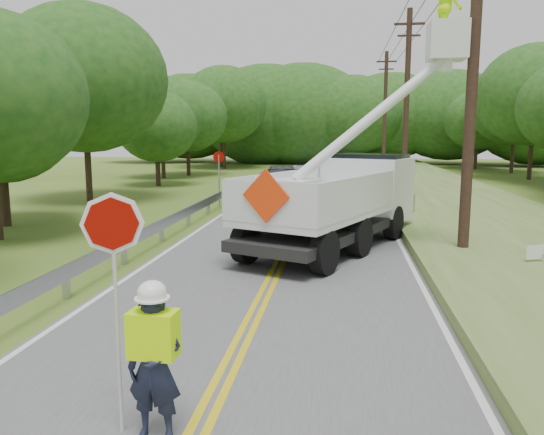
# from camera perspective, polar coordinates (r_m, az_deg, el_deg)

# --- Properties ---
(ground) EXTENTS (140.00, 140.00, 0.00)m
(ground) POSITION_cam_1_polar(r_m,az_deg,el_deg) (7.20, -6.63, -19.57)
(ground) COLOR #3C5718
(ground) RESTS_ON ground
(road) EXTENTS (7.20, 96.00, 0.03)m
(road) POSITION_cam_1_polar(r_m,az_deg,el_deg) (20.47, 2.92, -0.65)
(road) COLOR #505153
(road) RESTS_ON ground
(guardrail) EXTENTS (0.18, 48.00, 0.77)m
(guardrail) POSITION_cam_1_polar(r_m,az_deg,el_deg) (21.95, -7.39, 1.37)
(guardrail) COLOR #9EA3A7
(guardrail) RESTS_ON ground
(utility_poles) EXTENTS (1.60, 43.30, 10.00)m
(utility_poles) POSITION_cam_1_polar(r_m,az_deg,el_deg) (23.46, 16.25, 13.12)
(utility_poles) COLOR black
(utility_poles) RESTS_ON ground
(tall_grass_verge) EXTENTS (7.00, 96.00, 0.30)m
(tall_grass_verge) POSITION_cam_1_polar(r_m,az_deg,el_deg) (21.12, 22.50, -0.65)
(tall_grass_verge) COLOR #53672A
(tall_grass_verge) RESTS_ON ground
(treeline_left) EXTENTS (9.69, 53.01, 9.98)m
(treeline_left) POSITION_cam_1_polar(r_m,az_deg,el_deg) (38.63, -11.16, 11.88)
(treeline_left) COLOR #332319
(treeline_left) RESTS_ON ground
(treeline_horizon) EXTENTS (56.23, 14.41, 11.89)m
(treeline_horizon) POSITION_cam_1_polar(r_m,az_deg,el_deg) (62.43, 6.25, 10.83)
(treeline_horizon) COLOR #194616
(treeline_horizon) RESTS_ON ground
(flagger) EXTENTS (1.10, 0.44, 2.79)m
(flagger) POSITION_cam_1_polar(r_m,az_deg,el_deg) (6.20, -12.65, -14.20)
(flagger) COLOR #191E33
(flagger) RESTS_ON road
(bucket_truck) EXTENTS (6.17, 8.21, 7.53)m
(bucket_truck) POSITION_cam_1_polar(r_m,az_deg,el_deg) (16.83, 8.70, 2.92)
(bucket_truck) COLOR black
(bucket_truck) RESTS_ON road
(suv_silver) EXTENTS (4.90, 6.55, 1.65)m
(suv_silver) POSITION_cam_1_polar(r_m,az_deg,el_deg) (23.13, -0.67, 2.56)
(suv_silver) COLOR #A8ACAF
(suv_silver) RESTS_ON road
(suv_darkgrey) EXTENTS (2.97, 5.76, 1.60)m
(suv_darkgrey) POSITION_cam_1_polar(r_m,az_deg,el_deg) (31.44, 1.07, 4.21)
(suv_darkgrey) COLOR #3A3D42
(suv_darkgrey) RESTS_ON road
(stop_sign_permanent) EXTENTS (0.55, 0.17, 2.62)m
(stop_sign_permanent) POSITION_cam_1_polar(r_m,az_deg,el_deg) (25.55, -5.73, 5.16)
(stop_sign_permanent) COLOR #9EA3A7
(stop_sign_permanent) RESTS_ON ground
(yard_sign) EXTENTS (0.47, 0.20, 0.71)m
(yard_sign) POSITION_cam_1_polar(r_m,az_deg,el_deg) (14.67, 26.37, -3.47)
(yard_sign) COLOR white
(yard_sign) RESTS_ON ground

